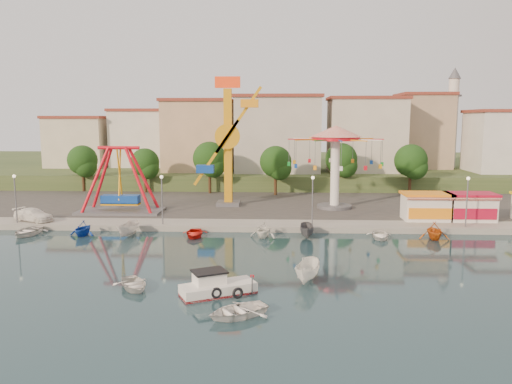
# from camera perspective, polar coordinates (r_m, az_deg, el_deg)

# --- Properties ---
(ground) EXTENTS (200.00, 200.00, 0.00)m
(ground) POSITION_cam_1_polar(r_m,az_deg,el_deg) (40.97, -3.69, -8.37)
(ground) COLOR #143037
(ground) RESTS_ON ground
(quay_deck) EXTENTS (200.00, 100.00, 0.60)m
(quay_deck) POSITION_cam_1_polar(r_m,az_deg,el_deg) (101.75, 0.06, 1.84)
(quay_deck) COLOR #9E998E
(quay_deck) RESTS_ON ground
(asphalt_pad) EXTENTS (90.00, 28.00, 0.01)m
(asphalt_pad) POSITION_cam_1_polar(r_m,az_deg,el_deg) (70.04, -1.06, -0.85)
(asphalt_pad) COLOR #4C4944
(asphalt_pad) RESTS_ON quay_deck
(hill_terrace) EXTENTS (200.00, 60.00, 3.00)m
(hill_terrace) POSITION_cam_1_polar(r_m,az_deg,el_deg) (106.60, 0.17, 2.78)
(hill_terrace) COLOR #384C26
(hill_terrace) RESTS_ON ground
(pirate_ship_ride) EXTENTS (10.00, 5.00, 8.00)m
(pirate_ship_ride) POSITION_cam_1_polar(r_m,az_deg,el_deg) (62.01, -15.29, 1.20)
(pirate_ship_ride) COLOR #59595E
(pirate_ship_ride) RESTS_ON quay_deck
(kamikaze_tower) EXTENTS (6.01, 3.10, 16.50)m
(kamikaze_tower) POSITION_cam_1_polar(r_m,az_deg,el_deg) (64.18, -2.96, 5.41)
(kamikaze_tower) COLOR #59595E
(kamikaze_tower) RESTS_ON quay_deck
(wave_swinger) EXTENTS (11.60, 11.60, 10.40)m
(wave_swinger) POSITION_cam_1_polar(r_m,az_deg,el_deg) (63.20, 9.08, 4.98)
(wave_swinger) COLOR #59595E
(wave_swinger) RESTS_ON quay_deck
(booth_left) EXTENTS (5.40, 3.78, 3.08)m
(booth_left) POSITION_cam_1_polar(r_m,az_deg,el_deg) (58.71, 18.88, -1.54)
(booth_left) COLOR white
(booth_left) RESTS_ON quay_deck
(booth_mid) EXTENTS (5.40, 3.78, 3.08)m
(booth_mid) POSITION_cam_1_polar(r_m,az_deg,el_deg) (60.25, 23.28, -1.53)
(booth_mid) COLOR white
(booth_mid) RESTS_ON quay_deck
(lamp_post_0) EXTENTS (0.14, 0.14, 5.00)m
(lamp_post_0) POSITION_cam_1_polar(r_m,az_deg,el_deg) (59.85, -25.77, -0.83)
(lamp_post_0) COLOR #59595E
(lamp_post_0) RESTS_ON quay_deck
(lamp_post_1) EXTENTS (0.14, 0.14, 5.00)m
(lamp_post_1) POSITION_cam_1_polar(r_m,az_deg,el_deg) (54.15, -10.68, -1.03)
(lamp_post_1) COLOR #59595E
(lamp_post_1) RESTS_ON quay_deck
(lamp_post_2) EXTENTS (0.14, 0.14, 5.00)m
(lamp_post_2) POSITION_cam_1_polar(r_m,az_deg,el_deg) (52.86, 6.47, -1.16)
(lamp_post_2) COLOR #59595E
(lamp_post_2) RESTS_ON quay_deck
(lamp_post_3) EXTENTS (0.14, 0.14, 5.00)m
(lamp_post_3) POSITION_cam_1_polar(r_m,az_deg,el_deg) (56.28, 22.95, -1.19)
(lamp_post_3) COLOR #59595E
(lamp_post_3) RESTS_ON quay_deck
(tree_0) EXTENTS (4.60, 4.60, 7.19)m
(tree_0) POSITION_cam_1_polar(r_m,az_deg,el_deg) (82.06, -19.22, 3.45)
(tree_0) COLOR #382314
(tree_0) RESTS_ON quay_deck
(tree_1) EXTENTS (4.35, 4.35, 6.80)m
(tree_1) POSITION_cam_1_polar(r_m,az_deg,el_deg) (78.23, -12.58, 3.30)
(tree_1) COLOR #382314
(tree_1) RESTS_ON quay_deck
(tree_2) EXTENTS (5.02, 5.02, 7.85)m
(tree_2) POSITION_cam_1_polar(r_m,az_deg,el_deg) (75.76, -5.34, 3.85)
(tree_2) COLOR #382314
(tree_2) RESTS_ON quay_deck
(tree_3) EXTENTS (4.68, 4.68, 7.32)m
(tree_3) POSITION_cam_1_polar(r_m,az_deg,el_deg) (73.64, 2.26, 3.47)
(tree_3) COLOR #382314
(tree_3) RESTS_ON quay_deck
(tree_4) EXTENTS (4.86, 4.86, 7.60)m
(tree_4) POSITION_cam_1_polar(r_m,az_deg,el_deg) (77.22, 9.72, 3.72)
(tree_4) COLOR #382314
(tree_4) RESTS_ON quay_deck
(tree_5) EXTENTS (4.83, 4.83, 7.54)m
(tree_5) POSITION_cam_1_polar(r_m,az_deg,el_deg) (77.34, 17.27, 3.45)
(tree_5) COLOR #382314
(tree_5) RESTS_ON quay_deck
(building_0) EXTENTS (9.26, 9.53, 11.87)m
(building_0) POSITION_cam_1_polar(r_m,az_deg,el_deg) (93.10, -21.50, 5.99)
(building_0) COLOR beige
(building_0) RESTS_ON hill_terrace
(building_1) EXTENTS (12.33, 9.01, 8.63)m
(building_1) POSITION_cam_1_polar(r_m,az_deg,el_deg) (94.07, -13.37, 5.37)
(building_1) COLOR silver
(building_1) RESTS_ON hill_terrace
(building_2) EXTENTS (11.95, 9.28, 11.23)m
(building_2) POSITION_cam_1_polar(r_m,az_deg,el_deg) (91.89, -5.35, 6.31)
(building_2) COLOR tan
(building_2) RESTS_ON hill_terrace
(building_3) EXTENTS (12.59, 10.50, 9.20)m
(building_3) POSITION_cam_1_polar(r_m,az_deg,el_deg) (87.93, 3.36, 5.58)
(building_3) COLOR beige
(building_3) RESTS_ON hill_terrace
(building_4) EXTENTS (10.75, 9.23, 9.24)m
(building_4) POSITION_cam_1_polar(r_m,az_deg,el_deg) (92.50, 11.74, 5.57)
(building_4) COLOR beige
(building_4) RESTS_ON hill_terrace
(building_5) EXTENTS (12.77, 10.96, 11.21)m
(building_5) POSITION_cam_1_polar(r_m,az_deg,el_deg) (93.70, 20.04, 5.88)
(building_5) COLOR tan
(building_5) RESTS_ON hill_terrace
(building_6) EXTENTS (8.23, 8.98, 12.36)m
(building_6) POSITION_cam_1_polar(r_m,az_deg,el_deg) (96.44, 27.06, 5.87)
(building_6) COLOR silver
(building_6) RESTS_ON hill_terrace
(minaret) EXTENTS (2.80, 2.80, 18.00)m
(minaret) POSITION_cam_1_polar(r_m,az_deg,el_deg) (98.27, 21.55, 8.19)
(minaret) COLOR silver
(minaret) RESTS_ON hill_terrace
(cabin_motorboat) EXTENTS (5.35, 3.97, 1.77)m
(cabin_motorboat) POSITION_cam_1_polar(r_m,az_deg,el_deg) (34.42, -4.57, -10.83)
(cabin_motorboat) COLOR white
(cabin_motorboat) RESTS_ON ground
(rowboat_a) EXTENTS (3.84, 4.19, 0.71)m
(rowboat_a) POSITION_cam_1_polar(r_m,az_deg,el_deg) (36.39, -13.82, -10.17)
(rowboat_a) COLOR white
(rowboat_a) RESTS_ON ground
(rowboat_b) EXTENTS (4.69, 4.38, 0.79)m
(rowboat_b) POSITION_cam_1_polar(r_m,az_deg,el_deg) (30.71, -2.16, -13.37)
(rowboat_b) COLOR white
(rowboat_b) RESTS_ON ground
(skiff) EXTENTS (2.54, 4.32, 1.57)m
(skiff) POSITION_cam_1_polar(r_m,az_deg,el_deg) (36.85, 5.94, -9.03)
(skiff) COLOR white
(skiff) RESTS_ON ground
(van) EXTENTS (5.15, 3.68, 1.39)m
(van) POSITION_cam_1_polar(r_m,az_deg,el_deg) (60.39, -24.09, -2.39)
(van) COLOR white
(van) RESTS_ON quay_deck
(moored_boat_0) EXTENTS (3.38, 4.40, 0.85)m
(moored_boat_0) POSITION_cam_1_polar(r_m,az_deg,el_deg) (56.26, -24.67, -4.07)
(moored_boat_0) COLOR silver
(moored_boat_0) RESTS_ON ground
(moored_boat_1) EXTENTS (3.00, 3.34, 1.57)m
(moored_boat_1) POSITION_cam_1_polar(r_m,az_deg,el_deg) (53.81, -19.20, -3.92)
(moored_boat_1) COLOR #133AA9
(moored_boat_1) RESTS_ON ground
(moored_boat_2) EXTENTS (2.16, 3.98, 1.46)m
(moored_boat_2) POSITION_cam_1_polar(r_m,az_deg,el_deg) (52.27, -14.40, -4.13)
(moored_boat_2) COLOR silver
(moored_boat_2) RESTS_ON ground
(moored_boat_3) EXTENTS (2.82, 3.76, 0.74)m
(moored_boat_3) POSITION_cam_1_polar(r_m,az_deg,el_deg) (50.82, -7.07, -4.69)
(moored_boat_3) COLOR red
(moored_boat_3) RESTS_ON ground
(moored_boat_4) EXTENTS (3.46, 3.73, 1.62)m
(moored_boat_4) POSITION_cam_1_polar(r_m,az_deg,el_deg) (50.04, 0.87, -4.32)
(moored_boat_4) COLOR white
(moored_boat_4) RESTS_ON ground
(moored_boat_5) EXTENTS (1.49, 3.74, 1.43)m
(moored_boat_5) POSITION_cam_1_polar(r_m,az_deg,el_deg) (50.13, 5.86, -4.45)
(moored_boat_5) COLOR #535256
(moored_boat_5) RESTS_ON ground
(moored_boat_6) EXTENTS (2.86, 3.74, 0.72)m
(moored_boat_6) POSITION_cam_1_polar(r_m,az_deg,el_deg) (51.15, 13.98, -4.81)
(moored_boat_6) COLOR white
(moored_boat_6) RESTS_ON ground
(moored_boat_7) EXTENTS (3.15, 3.57, 1.76)m
(moored_boat_7) POSITION_cam_1_polar(r_m,az_deg,el_deg) (52.35, 19.71, -4.17)
(moored_boat_7) COLOR #CA5612
(moored_boat_7) RESTS_ON ground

